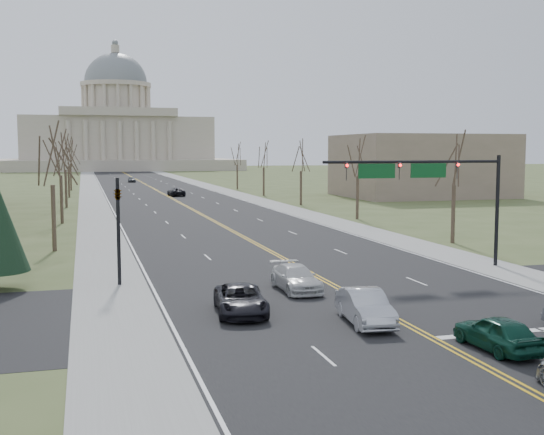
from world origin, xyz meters
TOP-DOWN VIEW (x-y plane):
  - ground at (0.00, 0.00)m, footprint 600.00×600.00m
  - road at (0.00, 110.00)m, footprint 20.00×380.00m
  - cross_road at (0.00, 6.00)m, footprint 120.00×14.00m
  - sidewalk_left at (-12.00, 110.00)m, footprint 4.00×380.00m
  - sidewalk_right at (12.00, 110.00)m, footprint 4.00×380.00m
  - center_line at (0.00, 110.00)m, footprint 0.42×380.00m
  - edge_line_left at (-9.80, 110.00)m, footprint 0.15×380.00m
  - edge_line_right at (9.80, 110.00)m, footprint 0.15×380.00m
  - stop_bar at (5.00, -1.00)m, footprint 9.50×0.50m
  - capitol at (0.00, 249.91)m, footprint 90.00×60.00m
  - signal_mast at (7.45, 13.50)m, footprint 12.12×0.44m
  - signal_left at (-11.50, 13.50)m, footprint 0.32×0.36m
  - tree_r_0 at (15.50, 24.00)m, footprint 3.74×3.74m
  - tree_l_0 at (-15.50, 28.00)m, footprint 3.96×3.96m
  - tree_r_1 at (15.50, 44.00)m, footprint 3.74×3.74m
  - tree_l_1 at (-15.50, 48.00)m, footprint 3.96×3.96m
  - tree_r_2 at (15.50, 64.00)m, footprint 3.74×3.74m
  - tree_l_2 at (-15.50, 68.00)m, footprint 3.96×3.96m
  - tree_r_3 at (15.50, 84.00)m, footprint 3.74×3.74m
  - tree_l_3 at (-15.50, 88.00)m, footprint 3.96×3.96m
  - tree_r_4 at (15.50, 104.00)m, footprint 3.74×3.74m
  - tree_l_4 at (-15.50, 108.00)m, footprint 3.96×3.96m
  - bldg_right_mass at (40.00, 76.00)m, footprint 25.00×20.00m
  - car_nb_inner_lead at (1.54, -3.07)m, footprint 1.83×4.05m
  - car_sb_inner_lead at (-1.67, 1.90)m, footprint 2.04×4.65m
  - car_sb_outer_lead at (-6.48, 5.09)m, footprint 2.72×4.99m
  - car_sb_inner_second at (-2.45, 9.42)m, footprint 1.94×4.66m
  - car_far_nb at (1.40, 87.00)m, footprint 2.61×5.06m
  - car_far_sb at (-2.27, 138.37)m, footprint 1.69×3.96m

SIDE VIEW (x-z plane):
  - ground at x=0.00m, z-range 0.00..0.00m
  - road at x=0.00m, z-range 0.00..0.01m
  - cross_road at x=0.00m, z-range 0.00..0.01m
  - sidewalk_left at x=-12.00m, z-range 0.00..0.03m
  - sidewalk_right at x=12.00m, z-range 0.00..0.03m
  - center_line at x=0.00m, z-range 0.01..0.02m
  - edge_line_left at x=-9.80m, z-range 0.01..0.02m
  - edge_line_right at x=9.80m, z-range 0.01..0.02m
  - stop_bar at x=5.00m, z-range 0.01..0.02m
  - car_sb_outer_lead at x=-6.48m, z-range 0.01..1.34m
  - car_far_sb at x=-2.27m, z-range 0.01..1.35m
  - car_sb_inner_second at x=-2.45m, z-range 0.01..1.36m
  - car_nb_inner_lead at x=1.54m, z-range 0.01..1.36m
  - car_far_nb at x=1.40m, z-range 0.01..1.38m
  - car_sb_inner_lead at x=-1.67m, z-range 0.01..1.50m
  - signal_left at x=-11.50m, z-range 0.71..6.71m
  - bldg_right_mass at x=40.00m, z-range 0.00..10.00m
  - signal_mast at x=7.45m, z-range 2.16..9.36m
  - tree_r_0 at x=15.50m, z-range 2.30..10.80m
  - tree_r_1 at x=15.50m, z-range 2.30..10.80m
  - tree_r_2 at x=15.50m, z-range 2.30..10.80m
  - tree_r_3 at x=15.50m, z-range 2.30..10.80m
  - tree_r_4 at x=15.50m, z-range 2.30..10.80m
  - tree_l_0 at x=-15.50m, z-range 2.44..11.44m
  - tree_l_1 at x=-15.50m, z-range 2.44..11.44m
  - tree_l_2 at x=-15.50m, z-range 2.44..11.44m
  - tree_l_3 at x=-15.50m, z-range 2.44..11.44m
  - tree_l_4 at x=-15.50m, z-range 2.44..11.44m
  - capitol at x=0.00m, z-range -10.80..39.20m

